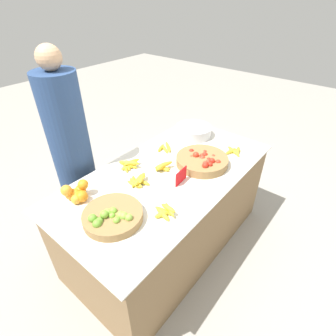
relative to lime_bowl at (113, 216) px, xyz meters
name	(u,v)px	position (x,y,z in m)	size (l,w,h in m)	color
ground_plane	(168,241)	(0.60, 0.05, -0.83)	(12.00, 12.00, 0.00)	#A39E93
market_table	(168,210)	(0.60, 0.05, -0.43)	(1.84, 0.94, 0.80)	olive
lime_bowl	(113,216)	(0.00, 0.00, 0.00)	(0.38, 0.38, 0.10)	olive
tomato_basket	(202,160)	(0.88, -0.09, 0.00)	(0.42, 0.42, 0.10)	olive
orange_pile	(76,193)	(-0.02, 0.34, 0.02)	(0.18, 0.16, 0.13)	orange
metal_bowl	(194,131)	(1.25, 0.25, 0.01)	(0.34, 0.34, 0.10)	silver
price_sign	(181,176)	(0.57, -0.10, 0.02)	(0.14, 0.02, 0.11)	red
banana_bunch_front_left	(165,211)	(0.24, -0.22, -0.01)	(0.15, 0.17, 0.06)	yellow
banana_bunch_front_right	(234,151)	(1.21, -0.21, -0.02)	(0.18, 0.17, 0.03)	yellow
banana_bunch_front_center	(138,181)	(0.37, 0.14, -0.01)	(0.18, 0.19, 0.06)	yellow
banana_bunch_middle_right	(163,166)	(0.61, 0.11, 0.00)	(0.16, 0.12, 0.06)	yellow
banana_bunch_back_center	(129,164)	(0.47, 0.35, -0.01)	(0.18, 0.19, 0.06)	yellow
banana_bunch_middle_left	(166,148)	(0.88, 0.30, -0.02)	(0.19, 0.16, 0.03)	yellow
vendor_person	(74,162)	(0.23, 0.76, -0.04)	(0.31, 0.31, 1.70)	navy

